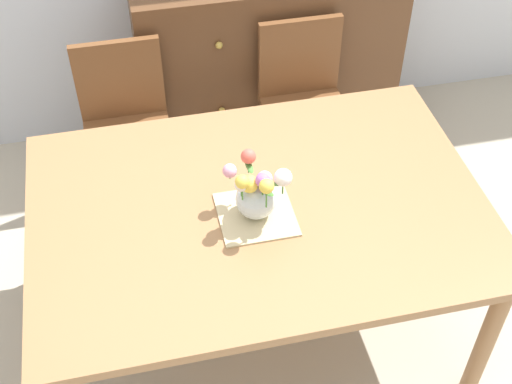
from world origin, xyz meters
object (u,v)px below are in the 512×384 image
object	(u,v)px
dining_table	(258,218)
flower_vase	(256,192)
chair_right	(304,97)
dresser	(267,60)
chair_left	(126,121)

from	to	relation	value
dining_table	flower_vase	distance (m)	0.21
chair_right	dining_table	bearing A→B (deg)	64.44
dining_table	flower_vase	xyz separation A→B (m)	(-0.02, -0.06, 0.20)
dresser	flower_vase	xyz separation A→B (m)	(-0.37, -1.39, 0.39)
chair_right	flower_vase	world-z (taller)	flower_vase
chair_right	dresser	bearing A→B (deg)	-75.76
dining_table	chair_right	world-z (taller)	chair_right
dining_table	chair_right	xyz separation A→B (m)	(0.45, 0.94, -0.17)
chair_right	dresser	size ratio (longest dim) A/B	0.64
dresser	dining_table	bearing A→B (deg)	-104.79
chair_left	flower_vase	world-z (taller)	flower_vase
dresser	flower_vase	world-z (taller)	flower_vase
dining_table	chair_left	xyz separation A→B (m)	(-0.45, 0.94, -0.17)
dining_table	flower_vase	world-z (taller)	flower_vase
chair_left	chair_right	size ratio (longest dim) A/B	1.00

